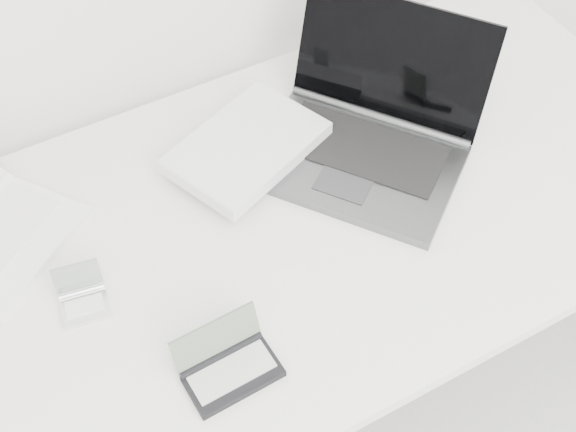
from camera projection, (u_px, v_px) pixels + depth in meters
desk at (292, 231)px, 1.50m from camera, size 1.60×0.80×0.73m
laptop_large at (324, 138)px, 1.53m from camera, size 0.62×0.51×0.25m
pda_silver at (83, 299)px, 1.33m from camera, size 0.09×0.10×0.06m
palmtop_charcoal at (228, 366)px, 1.25m from camera, size 0.15×0.11×0.08m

